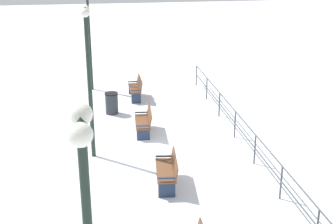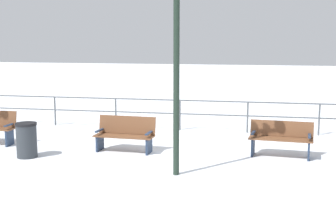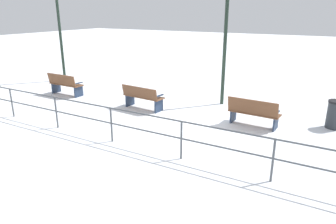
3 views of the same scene
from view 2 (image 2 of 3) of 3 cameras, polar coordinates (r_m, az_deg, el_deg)
The scene contains 6 objects.
ground_plane at distance 12.38m, azimuth 3.91°, elevation -5.07°, with size 80.00×80.00×0.00m, color white.
bench_second at distance 12.64m, azimuth -5.16°, elevation -2.65°, with size 0.66×1.60×0.92m.
bench_third at distance 12.36m, azimuth 13.38°, elevation -3.09°, with size 0.71×1.62×0.89m.
lamppost_middle at distance 10.15m, azimuth 1.03°, elevation 9.96°, with size 0.26×0.97×4.83m.
waterfront_railing at distance 15.26m, azimuth 5.45°, elevation 0.20°, with size 0.05×15.24×1.00m.
trash_bin at distance 12.49m, azimuth -16.58°, elevation -3.23°, with size 0.53×0.53×0.88m.
Camera 2 is at (11.91, 1.53, 3.01)m, focal length 50.89 mm.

